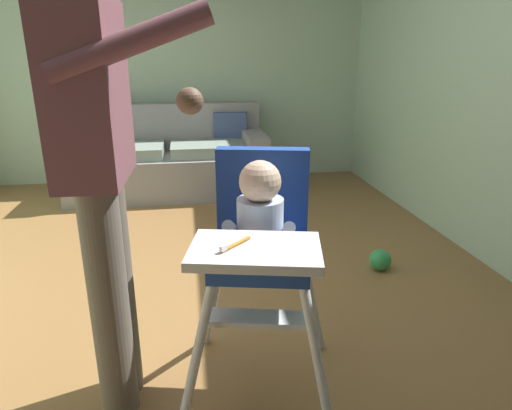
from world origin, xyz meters
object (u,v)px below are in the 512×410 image
adult_standing (100,169)px  high_chair (260,234)px  couch (169,159)px  toy_ball (380,260)px

adult_standing → high_chair: bearing=0.3°
couch → high_chair: bearing=8.5°
couch → adult_standing: (-0.11, -2.91, 0.62)m
high_chair → adult_standing: 0.61m
couch → adult_standing: size_ratio=1.14×
high_chair → toy_ball: high_chair is taller
adult_standing → couch: bearing=90.1°
high_chair → toy_ball: (0.94, 0.93, -0.62)m
high_chair → toy_ball: bearing=147.1°
adult_standing → toy_ball: size_ratio=11.94×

